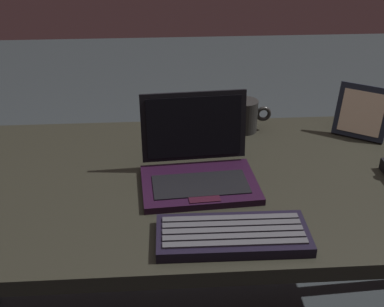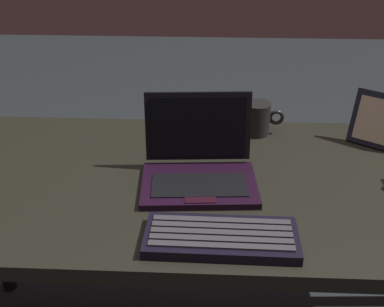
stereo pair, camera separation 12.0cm
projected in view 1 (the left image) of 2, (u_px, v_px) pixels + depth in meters
desk at (213, 198)px, 1.31m from camera, size 1.69×0.72×0.71m
laptop_front at (198, 167)px, 1.24m from camera, size 0.30×0.24×0.21m
external_keyboard at (233, 235)px, 1.05m from camera, size 0.33×0.14×0.03m
photo_frame at (362, 112)px, 1.45m from camera, size 0.16×0.13×0.16m
coffee_mug at (245, 116)px, 1.51m from camera, size 0.12×0.08×0.10m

